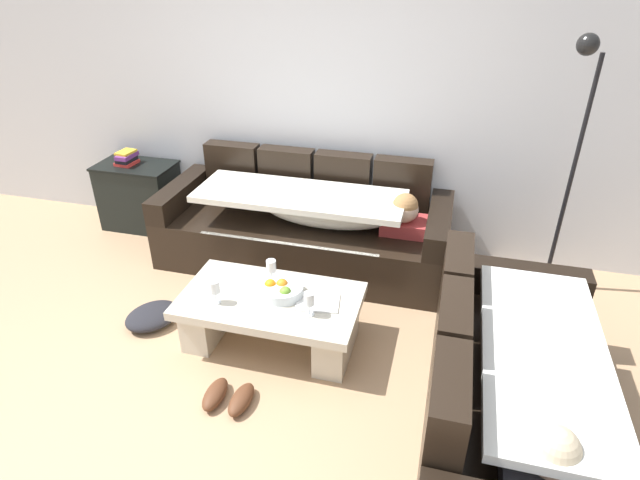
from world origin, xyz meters
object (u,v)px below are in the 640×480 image
at_px(wine_glass_near_left, 215,288).
at_px(open_magazine, 318,302).
at_px(side_cabinet, 140,196).
at_px(wine_glass_far_back, 271,267).
at_px(crumpled_garment, 152,316).
at_px(pair_of_shoes, 228,397).
at_px(wine_glass_near_right, 309,300).
at_px(fruit_bowl, 282,290).
at_px(coffee_table, 271,314).
at_px(book_stack_on_cabinet, 127,158).
at_px(floor_lamp, 570,157).
at_px(couch_near_window, 513,398).
at_px(couch_along_wall, 308,227).

xyz_separation_m(wine_glass_near_left, open_magazine, (0.65, 0.17, -0.11)).
bearing_deg(wine_glass_near_left, side_cabinet, 135.06).
relative_size(wine_glass_far_back, crumpled_garment, 0.42).
bearing_deg(pair_of_shoes, wine_glass_near_right, 52.25).
bearing_deg(wine_glass_near_right, fruit_bowl, 145.68).
height_order(coffee_table, book_stack_on_cabinet, book_stack_on_cabinet).
height_order(fruit_bowl, floor_lamp, floor_lamp).
distance_m(book_stack_on_cabinet, pair_of_shoes, 2.73).
bearing_deg(pair_of_shoes, open_magazine, 57.47).
relative_size(couch_near_window, pair_of_shoes, 6.48).
bearing_deg(side_cabinet, coffee_table, -36.49).
bearing_deg(wine_glass_near_left, wine_glass_near_right, 2.88).
bearing_deg(open_magazine, wine_glass_near_right, -106.69).
bearing_deg(fruit_bowl, coffee_table, -146.04).
height_order(side_cabinet, floor_lamp, floor_lamp).
distance_m(couch_near_window, floor_lamp, 1.86).
bearing_deg(wine_glass_near_left, coffee_table, 24.56).
distance_m(fruit_bowl, floor_lamp, 2.24).
height_order(couch_near_window, wine_glass_near_right, couch_near_window).
distance_m(book_stack_on_cabinet, crumpled_garment, 1.78).
xyz_separation_m(fruit_bowl, book_stack_on_cabinet, (-1.95, 1.29, 0.28)).
bearing_deg(wine_glass_far_back, floor_lamp, 27.55).
bearing_deg(pair_of_shoes, side_cabinet, 131.91).
bearing_deg(couch_near_window, fruit_bowl, 70.50).
bearing_deg(wine_glass_near_left, wine_glass_far_back, 51.24).
relative_size(couch_near_window, book_stack_on_cabinet, 8.82).
height_order(wine_glass_far_back, floor_lamp, floor_lamp).
relative_size(couch_along_wall, fruit_bowl, 8.64).
bearing_deg(side_cabinet, wine_glass_far_back, -33.24).
relative_size(wine_glass_near_right, side_cabinet, 0.23).
height_order(couch_near_window, floor_lamp, floor_lamp).
xyz_separation_m(couch_near_window, wine_glass_near_left, (-1.85, 0.32, 0.16)).
distance_m(coffee_table, side_cabinet, 2.25).
height_order(coffee_table, wine_glass_near_left, wine_glass_near_left).
relative_size(wine_glass_far_back, open_magazine, 0.59).
bearing_deg(wine_glass_near_left, couch_along_wall, 78.12).
distance_m(couch_along_wall, couch_near_window, 2.24).
distance_m(wine_glass_far_back, crumpled_garment, 0.99).
height_order(coffee_table, fruit_bowl, fruit_bowl).
xyz_separation_m(book_stack_on_cabinet, pair_of_shoes, (1.81, -1.93, -0.65)).
distance_m(wine_glass_near_right, floor_lamp, 2.12).
relative_size(wine_glass_near_left, crumpled_garment, 0.42).
distance_m(couch_near_window, crumpled_garment, 2.50).
relative_size(coffee_table, side_cabinet, 1.67).
bearing_deg(fruit_bowl, crumpled_garment, -175.85).
distance_m(wine_glass_far_back, pair_of_shoes, 0.91).
bearing_deg(couch_near_window, pair_of_shoes, 94.61).
height_order(fruit_bowl, open_magazine, fruit_bowl).
xyz_separation_m(wine_glass_far_back, side_cabinet, (-1.76, 1.15, -0.17)).
bearing_deg(coffee_table, wine_glass_far_back, 105.77).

